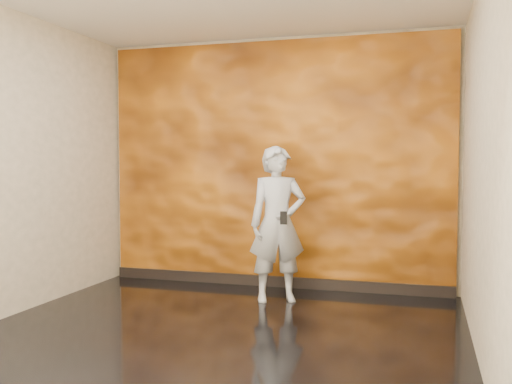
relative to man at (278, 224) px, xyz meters
name	(u,v)px	position (x,y,z in m)	size (l,w,h in m)	color
room	(212,163)	(-0.20, -1.30, 0.62)	(4.02, 4.02, 2.81)	black
feature_wall	(275,164)	(-0.20, 0.66, 0.60)	(3.90, 0.06, 2.75)	orange
baseboard	(274,281)	(-0.20, 0.62, -0.72)	(3.90, 0.04, 0.12)	black
man	(278,224)	(0.00, 0.00, 0.00)	(0.57, 0.38, 1.57)	#959BA4
phone	(284,218)	(0.12, -0.22, 0.08)	(0.07, 0.01, 0.13)	black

